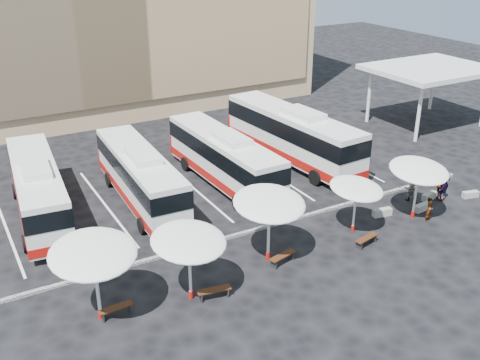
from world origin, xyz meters
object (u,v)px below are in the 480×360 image
passenger_0 (429,210)px  passenger_2 (440,186)px  bus_2 (224,157)px  wood_bench_3 (366,239)px  bus_0 (38,188)px  wood_bench_1 (214,291)px  conc_bench_3 (470,194)px  sunshade_2 (269,204)px  wood_bench_0 (116,309)px  conc_bench_2 (429,196)px  sunshade_1 (189,242)px  conc_bench_0 (382,212)px  passenger_1 (411,188)px  bus_1 (140,175)px  sunshade_3 (356,189)px  wood_bench_2 (282,257)px  passenger_3 (443,188)px  sunshade_4 (419,171)px  conc_bench_1 (422,207)px  bus_3 (292,134)px  sunshade_0 (93,254)px

passenger_0 → passenger_2: passenger_2 is taller
bus_2 → passenger_0: bus_2 is taller
wood_bench_3 → bus_0: bearing=140.4°
wood_bench_1 → conc_bench_3: wood_bench_1 is taller
sunshade_2 → wood_bench_0: 9.07m
sunshade_2 → conc_bench_2: bearing=4.5°
sunshade_1 → bus_2: bearing=55.2°
conc_bench_0 → passenger_2: (4.95, 0.05, 0.66)m
conc_bench_0 → passenger_1: bearing=14.2°
bus_1 → passenger_0: 17.87m
bus_2 → sunshade_3: bearing=-72.0°
wood_bench_2 → passenger_3: size_ratio=0.96×
bus_0 → wood_bench_1: bus_0 is taller
sunshade_4 → passenger_3: 4.10m
sunshade_2 → passenger_3: 13.81m
bus_2 → conc_bench_2: size_ratio=10.32×
conc_bench_0 → passenger_1: passenger_1 is taller
conc_bench_0 → conc_bench_2: conc_bench_0 is taller
bus_2 → sunshade_3: 10.22m
bus_0 → wood_bench_3: size_ratio=7.22×
bus_2 → conc_bench_1: 13.23m
sunshade_2 → passenger_0: (10.71, -1.06, -2.57)m
conc_bench_2 → passenger_0: 3.17m
wood_bench_0 → passenger_1: passenger_1 is taller
sunshade_1 → sunshade_4: bearing=3.0°
bus_3 → passenger_1: bus_3 is taller
sunshade_0 → passenger_3: (22.80, 0.97, -2.50)m
wood_bench_3 → conc_bench_3: (10.05, 1.33, -0.17)m
sunshade_1 → sunshade_2: sunshade_2 is taller
bus_1 → conc_bench_0: 15.25m
passenger_1 → passenger_2: passenger_2 is taller
bus_3 → sunshade_0: bearing=-151.9°
wood_bench_2 → conc_bench_2: 12.68m
conc_bench_1 → passenger_2: (2.31, 0.74, 0.67)m
bus_0 → wood_bench_2: bearing=-44.4°
sunshade_3 → passenger_0: sunshade_3 is taller
sunshade_1 → conc_bench_0: size_ratio=3.67×
conc_bench_1 → wood_bench_2: bearing=-175.9°
bus_0 → sunshade_0: bearing=-83.6°
sunshade_4 → wood_bench_2: sunshade_4 is taller
sunshade_3 → passenger_1: size_ratio=2.42×
bus_0 → wood_bench_3: bearing=-34.4°
sunshade_0 → passenger_0: sunshade_0 is taller
sunshade_4 → wood_bench_3: bearing=-166.4°
sunshade_1 → conc_bench_3: sunshade_1 is taller
sunshade_4 → wood_bench_1: bearing=-174.6°
bus_2 → wood_bench_0: 15.35m
bus_1 → sunshade_2: bearing=-68.2°
bus_0 → sunshade_2: sunshade_2 is taller
bus_2 → bus_3: 6.54m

